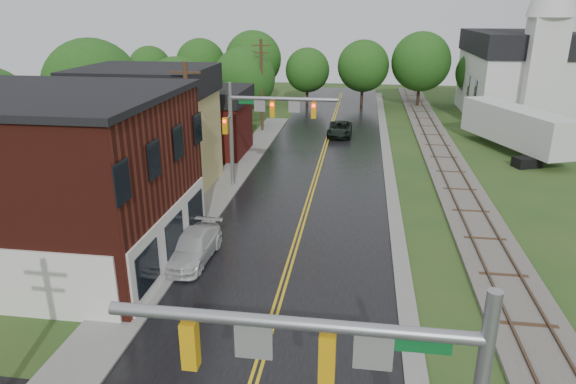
% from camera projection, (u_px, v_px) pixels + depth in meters
% --- Properties ---
extents(main_road, '(10.00, 90.00, 0.02)m').
position_uv_depth(main_road, '(316.00, 176.00, 38.15)').
color(main_road, black).
rests_on(main_road, ground).
extents(curb_right, '(0.80, 70.00, 0.12)m').
position_uv_depth(curb_right, '(387.00, 161.00, 42.07)').
color(curb_right, gray).
rests_on(curb_right, ground).
extents(sidewalk_left, '(2.40, 50.00, 0.12)m').
position_uv_depth(sidewalk_left, '(217.00, 195.00, 34.34)').
color(sidewalk_left, gray).
rests_on(sidewalk_left, ground).
extents(brick_building, '(14.30, 10.30, 8.30)m').
position_uv_depth(brick_building, '(28.00, 178.00, 24.47)').
color(brick_building, '#4D1810').
rests_on(brick_building, ground).
extents(yellow_house, '(8.00, 7.00, 6.40)m').
position_uv_depth(yellow_house, '(150.00, 142.00, 34.83)').
color(yellow_house, tan).
rests_on(yellow_house, ground).
extents(darkred_building, '(7.00, 6.00, 4.40)m').
position_uv_depth(darkred_building, '(205.00, 128.00, 43.41)').
color(darkred_building, '#3F0F0C').
rests_on(darkred_building, ground).
extents(church, '(10.40, 18.40, 20.00)m').
position_uv_depth(church, '(521.00, 66.00, 55.55)').
color(church, silver).
rests_on(church, ground).
extents(railroad, '(3.20, 80.00, 0.30)m').
position_uv_depth(railroad, '(445.00, 162.00, 41.41)').
color(railroad, '#59544C').
rests_on(railroad, ground).
extents(traffic_signal_near, '(7.34, 0.30, 7.20)m').
position_uv_depth(traffic_signal_near, '(365.00, 384.00, 9.93)').
color(traffic_signal_near, gray).
rests_on(traffic_signal_near, ground).
extents(traffic_signal_far, '(7.34, 0.43, 7.20)m').
position_uv_depth(traffic_signal_far, '(262.00, 117.00, 34.14)').
color(traffic_signal_far, gray).
rests_on(traffic_signal_far, ground).
extents(utility_pole_b, '(1.80, 0.28, 9.00)m').
position_uv_depth(utility_pole_b, '(189.00, 136.00, 30.02)').
color(utility_pole_b, '#382616').
rests_on(utility_pole_b, ground).
extents(utility_pole_c, '(1.80, 0.28, 9.00)m').
position_uv_depth(utility_pole_c, '(262.00, 84.00, 50.50)').
color(utility_pole_c, '#382616').
rests_on(utility_pole_c, ground).
extents(tree_left_b, '(7.60, 7.60, 9.69)m').
position_uv_depth(tree_left_b, '(94.00, 90.00, 40.40)').
color(tree_left_b, black).
rests_on(tree_left_b, ground).
extents(tree_left_c, '(6.00, 6.00, 7.65)m').
position_uv_depth(tree_left_c, '(179.00, 91.00, 47.71)').
color(tree_left_c, black).
rests_on(tree_left_c, ground).
extents(tree_left_e, '(6.40, 6.40, 8.16)m').
position_uv_depth(tree_left_e, '(246.00, 80.00, 52.52)').
color(tree_left_e, black).
rests_on(tree_left_e, ground).
extents(suv_dark, '(2.33, 4.92, 1.36)m').
position_uv_depth(suv_dark, '(340.00, 129.00, 49.94)').
color(suv_dark, black).
rests_on(suv_dark, ground).
extents(pickup_white, '(2.15, 4.87, 1.39)m').
position_uv_depth(pickup_white, '(193.00, 247.00, 25.27)').
color(pickup_white, silver).
rests_on(pickup_white, ground).
extents(semi_trailer, '(6.94, 12.33, 3.85)m').
position_uv_depth(semi_trailer, '(515.00, 126.00, 43.75)').
color(semi_trailer, black).
rests_on(semi_trailer, ground).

